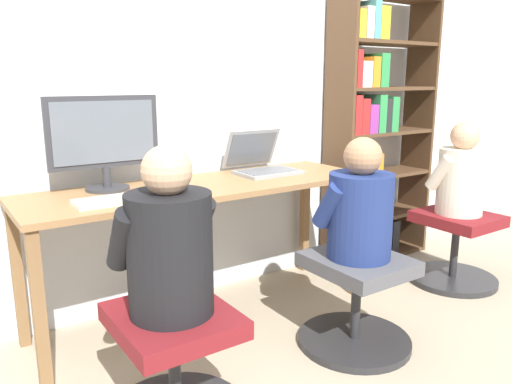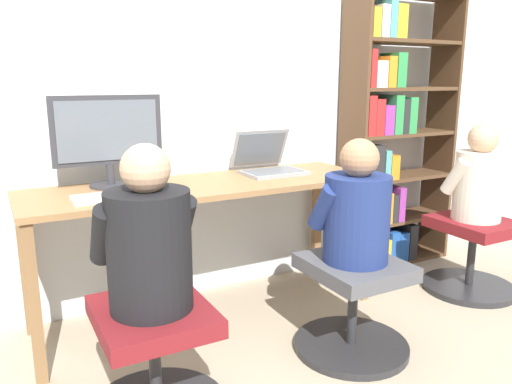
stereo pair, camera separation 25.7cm
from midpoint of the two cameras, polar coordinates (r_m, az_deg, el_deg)
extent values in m
plane|color=tan|center=(2.68, -5.33, -16.35)|extent=(14.00, 14.00, 0.00)
cube|color=silver|center=(2.93, -12.15, 12.43)|extent=(10.00, 0.05, 2.60)
cube|color=olive|center=(2.66, -8.69, 0.56)|extent=(1.89, 0.58, 0.03)
cube|color=brown|center=(2.31, -26.56, -12.58)|extent=(0.05, 0.05, 0.73)
cube|color=brown|center=(3.06, 9.17, -5.22)|extent=(0.05, 0.05, 0.73)
cube|color=brown|center=(2.78, -28.06, -8.54)|extent=(0.05, 0.05, 0.73)
cube|color=brown|center=(3.43, 3.43, -3.13)|extent=(0.05, 0.05, 0.73)
cylinder|color=#333338|center=(2.64, -19.31, 0.38)|extent=(0.22, 0.22, 0.01)
cylinder|color=#333338|center=(2.63, -19.40, 1.60)|extent=(0.04, 0.04, 0.10)
cube|color=#333338|center=(2.60, -19.76, 6.47)|extent=(0.55, 0.02, 0.35)
cube|color=slate|center=(2.59, -19.70, 6.45)|extent=(0.50, 0.01, 0.30)
cube|color=gray|center=(2.91, -1.15, 2.23)|extent=(0.36, 0.25, 0.02)
cube|color=slate|center=(2.90, -1.15, 2.45)|extent=(0.31, 0.19, 0.00)
cube|color=gray|center=(3.03, -2.98, 5.02)|extent=(0.36, 0.11, 0.23)
cube|color=slate|center=(3.03, -2.92, 4.96)|extent=(0.31, 0.09, 0.19)
cube|color=silver|center=(2.37, -18.28, -0.84)|extent=(0.41, 0.15, 0.02)
cube|color=#BAB8AD|center=(2.36, -18.30, -0.54)|extent=(0.37, 0.12, 0.00)
ellipsoid|color=#99999E|center=(2.43, -11.64, 0.09)|extent=(0.07, 0.10, 0.04)
cylinder|color=#262628|center=(2.06, -13.04, -19.50)|extent=(0.05, 0.05, 0.36)
cube|color=maroon|center=(1.96, -13.36, -14.19)|extent=(0.41, 0.47, 0.07)
cylinder|color=#262628|center=(2.64, 8.33, -16.49)|extent=(0.56, 0.56, 0.04)
cylinder|color=#262628|center=(2.55, 8.47, -12.63)|extent=(0.05, 0.05, 0.36)
cube|color=#4C4C51|center=(2.47, 8.63, -8.15)|extent=(0.41, 0.47, 0.07)
cylinder|color=black|center=(1.85, -13.78, -6.98)|extent=(0.31, 0.31, 0.45)
sphere|color=tan|center=(1.78, -14.30, 2.37)|extent=(0.18, 0.18, 0.18)
cylinder|color=black|center=(1.85, -18.88, -5.20)|extent=(0.09, 0.20, 0.26)
cylinder|color=black|center=(1.94, -10.49, -3.87)|extent=(0.09, 0.20, 0.26)
cylinder|color=navy|center=(2.39, 8.82, -2.77)|extent=(0.31, 0.31, 0.41)
sphere|color=#A87A56|center=(2.33, 9.06, 4.01)|extent=(0.18, 0.18, 0.18)
cylinder|color=navy|center=(2.33, 5.26, -1.59)|extent=(0.09, 0.19, 0.24)
cylinder|color=navy|center=(2.52, 10.38, -0.65)|extent=(0.09, 0.19, 0.24)
cube|color=#513823|center=(3.39, 7.24, 6.38)|extent=(0.02, 0.28, 1.86)
cube|color=#513823|center=(3.98, 16.26, 6.91)|extent=(0.02, 0.28, 1.86)
cube|color=#513823|center=(3.87, 11.48, -6.97)|extent=(0.80, 0.27, 0.02)
cube|color=#513823|center=(3.78, 11.68, -2.59)|extent=(0.80, 0.27, 0.02)
cube|color=#513823|center=(3.71, 11.90, 1.98)|extent=(0.80, 0.27, 0.02)
cube|color=#513823|center=(3.67, 12.11, 6.69)|extent=(0.80, 0.27, 0.02)
cube|color=#513823|center=(3.65, 12.34, 11.47)|extent=(0.80, 0.27, 0.02)
cube|color=#513823|center=(3.66, 12.58, 16.28)|extent=(0.80, 0.27, 0.02)
cube|color=#2D8C47|center=(3.56, 8.19, -6.28)|extent=(0.07, 0.16, 0.25)
cube|color=silver|center=(3.63, 8.64, -6.49)|extent=(0.04, 0.21, 0.19)
cube|color=#262628|center=(3.65, 9.48, -6.06)|extent=(0.06, 0.18, 0.23)
cube|color=gold|center=(3.70, 10.24, -6.13)|extent=(0.06, 0.18, 0.19)
cube|color=#1E4C9E|center=(3.76, 10.82, -5.51)|extent=(0.08, 0.23, 0.23)
cube|color=#1E4C9E|center=(3.82, 11.78, -5.40)|extent=(0.09, 0.22, 0.21)
cube|color=#262628|center=(3.86, 12.83, -4.87)|extent=(0.07, 0.20, 0.26)
cube|color=#1E4C9E|center=(3.49, 7.93, -2.00)|extent=(0.05, 0.20, 0.18)
cube|color=teal|center=(3.53, 8.47, -1.65)|extent=(0.05, 0.23, 0.20)
cube|color=#1E4C9E|center=(3.55, 9.66, -1.64)|extent=(0.08, 0.15, 0.20)
cube|color=orange|center=(3.62, 10.17, -1.28)|extent=(0.06, 0.22, 0.21)
cube|color=#262628|center=(3.65, 11.04, -1.34)|extent=(0.05, 0.18, 0.20)
cube|color=#8C338C|center=(3.70, 11.53, -0.83)|extent=(0.06, 0.21, 0.24)
cube|color=#2D8C47|center=(3.42, 8.17, 3.52)|extent=(0.06, 0.20, 0.25)
cube|color=#262628|center=(3.47, 9.17, 3.57)|extent=(0.09, 0.20, 0.24)
cube|color=teal|center=(3.52, 10.31, 3.32)|extent=(0.05, 0.16, 0.20)
cube|color=orange|center=(3.57, 10.95, 3.13)|extent=(0.07, 0.18, 0.16)
cube|color=red|center=(3.38, 8.40, 8.73)|extent=(0.06, 0.19, 0.26)
cube|color=red|center=(3.42, 9.41, 8.54)|extent=(0.07, 0.17, 0.23)
cube|color=#8C338C|center=(3.47, 10.37, 8.23)|extent=(0.08, 0.16, 0.19)
cube|color=#2D8C47|center=(3.54, 11.12, 8.80)|extent=(0.07, 0.20, 0.26)
cube|color=#262628|center=(3.60, 11.76, 8.60)|extent=(0.05, 0.22, 0.23)
cube|color=#2D8C47|center=(3.63, 12.57, 8.71)|extent=(0.07, 0.20, 0.24)
cube|color=red|center=(3.36, 8.62, 13.75)|extent=(0.05, 0.17, 0.24)
cube|color=silver|center=(3.41, 9.42, 13.13)|extent=(0.09, 0.18, 0.17)
cube|color=orange|center=(3.48, 10.27, 13.33)|extent=(0.07, 0.22, 0.20)
cube|color=#2D8C47|center=(3.53, 11.44, 13.46)|extent=(0.08, 0.18, 0.22)
cube|color=gold|center=(3.39, 8.74, 18.41)|extent=(0.06, 0.19, 0.17)
cube|color=silver|center=(3.43, 9.76, 18.49)|extent=(0.06, 0.17, 0.20)
cube|color=teal|center=(3.47, 10.64, 18.74)|extent=(0.06, 0.16, 0.24)
cube|color=gold|center=(3.54, 11.19, 18.34)|extent=(0.08, 0.22, 0.21)
cylinder|color=#262628|center=(3.53, 19.56, -9.34)|extent=(0.56, 0.56, 0.04)
cylinder|color=#262628|center=(3.47, 19.80, -6.32)|extent=(0.05, 0.05, 0.36)
cube|color=maroon|center=(3.41, 20.07, -2.91)|extent=(0.41, 0.47, 0.07)
cylinder|color=beige|center=(3.35, 20.39, 1.11)|extent=(0.29, 0.29, 0.42)
sphere|color=tan|center=(3.31, 20.77, 6.01)|extent=(0.18, 0.18, 0.18)
cylinder|color=beige|center=(3.27, 18.22, 2.07)|extent=(0.08, 0.19, 0.24)
cylinder|color=beige|center=(3.49, 20.97, 2.50)|extent=(0.08, 0.19, 0.24)
camera|label=1|loc=(0.13, -92.86, -0.65)|focal=35.00mm
camera|label=2|loc=(0.13, 87.14, 0.65)|focal=35.00mm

